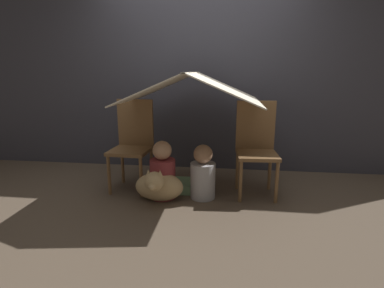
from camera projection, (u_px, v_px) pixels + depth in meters
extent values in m
plane|color=brown|center=(189.00, 201.00, 3.10)|extent=(8.80, 8.80, 0.00)
cube|color=#3D3D47|center=(200.00, 76.00, 3.90)|extent=(7.00, 0.05, 2.50)
cylinder|color=brown|center=(109.00, 175.00, 3.22)|extent=(0.04, 0.04, 0.44)
cylinder|color=brown|center=(141.00, 178.00, 3.15)|extent=(0.04, 0.04, 0.44)
cylinder|color=brown|center=(123.00, 165.00, 3.56)|extent=(0.04, 0.04, 0.44)
cylinder|color=brown|center=(152.00, 167.00, 3.50)|extent=(0.04, 0.04, 0.44)
cube|color=brown|center=(130.00, 151.00, 3.30)|extent=(0.44, 0.44, 0.04)
cube|color=brown|center=(135.00, 123.00, 3.42)|extent=(0.42, 0.06, 0.53)
cylinder|color=brown|center=(240.00, 182.00, 3.03)|extent=(0.04, 0.04, 0.44)
cylinder|color=brown|center=(277.00, 183.00, 3.01)|extent=(0.04, 0.04, 0.44)
cylinder|color=brown|center=(237.00, 170.00, 3.38)|extent=(0.04, 0.04, 0.44)
cylinder|color=brown|center=(270.00, 171.00, 3.36)|extent=(0.04, 0.04, 0.44)
cube|color=brown|center=(257.00, 155.00, 3.14)|extent=(0.45, 0.45, 0.04)
cube|color=brown|center=(256.00, 125.00, 3.26)|extent=(0.42, 0.06, 0.53)
cube|color=silver|center=(159.00, 87.00, 3.10)|extent=(0.69, 1.20, 0.30)
cube|color=silver|center=(226.00, 88.00, 3.02)|extent=(0.69, 1.20, 0.30)
cube|color=silver|center=(192.00, 73.00, 3.02)|extent=(0.04, 1.20, 0.01)
cylinder|color=maroon|center=(163.00, 179.00, 3.15)|extent=(0.27, 0.27, 0.42)
sphere|color=tan|center=(162.00, 150.00, 3.08)|extent=(0.20, 0.20, 0.20)
cylinder|color=#B2B2B7|center=(203.00, 180.00, 3.15)|extent=(0.26, 0.26, 0.38)
sphere|color=#9E7556|center=(203.00, 154.00, 3.08)|extent=(0.20, 0.20, 0.20)
ellipsoid|color=tan|center=(159.00, 187.00, 3.08)|extent=(0.50, 0.24, 0.30)
sphere|color=tan|center=(154.00, 181.00, 2.87)|extent=(0.19, 0.19, 0.19)
ellipsoid|color=tan|center=(152.00, 187.00, 2.79)|extent=(0.08, 0.10, 0.07)
cone|color=tan|center=(148.00, 174.00, 2.86)|extent=(0.07, 0.07, 0.09)
cone|color=tan|center=(160.00, 174.00, 2.85)|extent=(0.07, 0.07, 0.09)
cube|color=#7FB27F|center=(184.00, 186.00, 3.38)|extent=(0.41, 0.33, 0.10)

